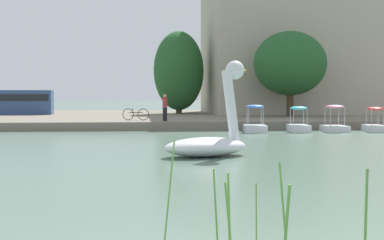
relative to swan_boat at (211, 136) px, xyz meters
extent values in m
cube|color=slate|center=(-1.66, 25.80, -0.41)|extent=(116.13, 25.94, 0.50)
ellipsoid|color=white|center=(-0.17, -0.06, -0.34)|extent=(3.28, 2.45, 0.64)
cylinder|color=white|center=(0.71, 0.27, 1.04)|extent=(0.75, 0.55, 2.41)
sphere|color=white|center=(0.87, 0.33, 2.23)|extent=(0.82, 0.82, 0.64)
cone|color=yellow|center=(1.11, 0.41, 2.23)|extent=(0.57, 0.49, 0.35)
cube|color=white|center=(3.84, 11.33, -0.47)|extent=(1.38, 2.01, 0.39)
ellipsoid|color=blue|center=(3.84, 11.33, 0.77)|extent=(1.11, 1.23, 0.20)
cylinder|color=#B7B7BF|center=(3.49, 11.82, 0.25)|extent=(0.04, 0.04, 1.04)
cylinder|color=#B7B7BF|center=(4.29, 11.75, 0.25)|extent=(0.04, 0.04, 1.04)
cylinder|color=#B7B7BF|center=(3.40, 10.92, 0.25)|extent=(0.04, 0.04, 1.04)
cylinder|color=#B7B7BF|center=(4.20, 10.84, 0.25)|extent=(0.04, 0.04, 1.04)
cube|color=white|center=(6.32, 11.28, -0.47)|extent=(1.14, 1.96, 0.40)
ellipsoid|color=#2DB7D1|center=(6.32, 11.28, 0.67)|extent=(1.02, 1.13, 0.20)
cylinder|color=#B7B7BF|center=(5.97, 11.73, 0.20)|extent=(0.04, 0.04, 0.94)
cylinder|color=#B7B7BF|center=(6.73, 11.68, 0.20)|extent=(0.04, 0.04, 0.94)
cylinder|color=#B7B7BF|center=(5.91, 10.88, 0.20)|extent=(0.04, 0.04, 0.94)
cylinder|color=#B7B7BF|center=(6.68, 10.83, 0.20)|extent=(0.04, 0.04, 0.94)
cube|color=white|center=(8.45, 11.41, -0.50)|extent=(1.29, 2.06, 0.34)
ellipsoid|color=pink|center=(8.45, 11.41, 0.75)|extent=(1.06, 1.34, 0.20)
cylinder|color=#B7B7BF|center=(8.08, 11.94, 0.21)|extent=(0.04, 0.04, 1.08)
cylinder|color=#B7B7BF|center=(8.88, 11.91, 0.21)|extent=(0.04, 0.04, 1.08)
cylinder|color=#B7B7BF|center=(8.03, 10.91, 0.21)|extent=(0.04, 0.04, 1.08)
cylinder|color=#B7B7BF|center=(8.83, 10.87, 0.21)|extent=(0.04, 0.04, 1.08)
cube|color=white|center=(10.76, 11.26, -0.49)|extent=(1.14, 2.01, 0.36)
ellipsoid|color=red|center=(10.76, 11.26, 0.63)|extent=(0.96, 1.22, 0.20)
cylinder|color=#B7B7BF|center=(10.46, 11.75, 0.16)|extent=(0.04, 0.04, 0.94)
cylinder|color=#B7B7BF|center=(11.15, 11.68, 0.16)|extent=(0.04, 0.04, 0.94)
cylinder|color=#B7B7BF|center=(10.37, 10.84, 0.16)|extent=(0.04, 0.04, 0.94)
cylinder|color=#B7B7BF|center=(11.06, 10.77, 0.16)|extent=(0.04, 0.04, 0.94)
cylinder|color=#423323|center=(8.29, 20.21, 1.25)|extent=(0.52, 0.52, 2.83)
ellipsoid|color=#235628|center=(8.29, 20.21, 3.75)|extent=(7.69, 7.51, 4.72)
cylinder|color=#4C3823|center=(0.48, 27.41, 1.31)|extent=(0.52, 0.52, 2.94)
ellipsoid|color=#235628|center=(0.48, 27.41, 3.53)|extent=(6.07, 6.35, 6.81)
cube|color=black|center=(-1.12, 14.06, 0.25)|extent=(0.27, 0.27, 0.82)
cube|color=#A53333|center=(-1.12, 14.06, 0.96)|extent=(0.29, 0.30, 0.61)
sphere|color=tan|center=(-1.12, 14.06, 1.36)|extent=(0.20, 0.20, 0.20)
torus|color=black|center=(-2.44, 15.18, 0.20)|extent=(0.72, 0.23, 0.73)
torus|color=black|center=(-3.40, 15.45, 0.20)|extent=(0.72, 0.23, 0.73)
cube|color=black|center=(-2.92, 15.31, 0.32)|extent=(0.87, 0.28, 0.04)
cylinder|color=black|center=(-3.11, 15.37, 0.43)|extent=(0.03, 0.03, 0.31)
cube|color=navy|center=(-12.27, 26.10, 0.83)|extent=(4.51, 1.98, 1.99)
cube|color=black|center=(-12.27, 26.10, 1.23)|extent=(4.15, 1.99, 0.56)
cube|color=#B2A893|center=(11.78, 28.62, 6.41)|extent=(17.46, 12.13, 13.16)
cylinder|color=#568E38|center=(-1.21, -10.80, -0.10)|extent=(0.09, 0.09, 1.13)
cylinder|color=#568E38|center=(-0.31, -10.57, -0.09)|extent=(0.10, 0.13, 1.16)
cylinder|color=#568E38|center=(-0.44, -11.20, -0.17)|extent=(0.07, 0.15, 1.00)
cylinder|color=#568E38|center=(-0.66, -10.57, -0.22)|extent=(0.03, 0.14, 0.89)
cylinder|color=#568E38|center=(-1.12, -11.23, -0.10)|extent=(0.06, 0.06, 1.13)
cylinder|color=#568E38|center=(-1.03, -10.62, -0.21)|extent=(0.10, 0.13, 0.92)
cylinder|color=#568E38|center=(0.62, -10.95, -0.10)|extent=(0.05, 0.03, 1.13)
cylinder|color=#568E38|center=(-1.80, -10.93, 0.08)|extent=(0.17, 0.02, 1.48)
camera|label=1|loc=(-2.02, -17.00, 1.35)|focal=48.05mm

